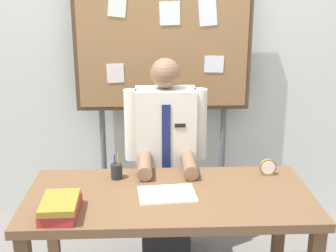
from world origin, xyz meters
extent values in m
cube|color=silver|center=(0.00, 1.25, 1.35)|extent=(6.40, 0.08, 2.70)
cube|color=brown|center=(0.00, 0.00, 0.73)|extent=(1.62, 0.76, 0.05)
cube|color=brown|center=(-0.75, 0.32, 0.35)|extent=(0.07, 0.07, 0.70)
cube|color=brown|center=(0.75, 0.32, 0.35)|extent=(0.07, 0.07, 0.70)
cube|color=#2D2D33|center=(0.00, 0.57, 0.22)|extent=(0.34, 0.30, 0.44)
cube|color=silver|center=(0.00, 0.57, 0.84)|extent=(0.40, 0.22, 0.80)
sphere|color=brown|center=(0.00, 0.57, 1.34)|extent=(0.20, 0.20, 0.20)
cylinder|color=silver|center=(-0.23, 0.55, 1.00)|extent=(0.09, 0.09, 0.48)
cylinder|color=silver|center=(0.23, 0.55, 1.00)|extent=(0.09, 0.09, 0.48)
cylinder|color=brown|center=(-0.14, 0.31, 0.80)|extent=(0.09, 0.30, 0.09)
cylinder|color=brown|center=(0.14, 0.31, 0.80)|extent=(0.09, 0.30, 0.09)
cube|color=navy|center=(0.00, 0.45, 0.90)|extent=(0.06, 0.01, 0.52)
cube|color=black|center=(0.09, 0.45, 1.02)|extent=(0.07, 0.01, 0.02)
cube|color=#4C3823|center=(0.00, 1.05, 1.50)|extent=(1.32, 0.05, 1.07)
cube|color=olive|center=(0.00, 1.03, 1.50)|extent=(1.26, 0.04, 1.01)
cylinder|color=#59595E|center=(-0.48, 1.08, 0.50)|extent=(0.04, 0.04, 1.00)
cylinder|color=#59595E|center=(0.48, 1.08, 0.50)|extent=(0.04, 0.04, 1.00)
cube|color=white|center=(0.32, 1.01, 1.70)|extent=(0.15, 0.00, 0.20)
cube|color=silver|center=(0.02, 1.01, 1.25)|extent=(0.14, 0.00, 0.14)
cube|color=white|center=(0.38, 1.01, 1.32)|extent=(0.15, 0.00, 0.13)
cube|color=white|center=(0.05, 1.01, 1.69)|extent=(0.15, 0.00, 0.17)
cube|color=silver|center=(-0.36, 1.01, 1.26)|extent=(0.13, 0.00, 0.15)
cube|color=silver|center=(-0.33, 1.01, 1.76)|extent=(0.15, 0.00, 0.19)
cube|color=#B22D2D|center=(-0.57, -0.22, 0.78)|extent=(0.19, 0.29, 0.06)
cube|color=olive|center=(-0.57, -0.23, 0.83)|extent=(0.19, 0.27, 0.03)
cube|color=#F4EFCC|center=(-0.01, -0.02, 0.76)|extent=(0.34, 0.26, 0.01)
cylinder|color=olive|center=(0.62, 0.24, 0.81)|extent=(0.11, 0.02, 0.11)
cylinder|color=white|center=(0.62, 0.23, 0.81)|extent=(0.09, 0.00, 0.09)
cube|color=olive|center=(0.62, 0.24, 0.76)|extent=(0.07, 0.04, 0.01)
cylinder|color=#262626|center=(-0.31, 0.23, 0.80)|extent=(0.07, 0.07, 0.09)
cylinder|color=#263399|center=(-0.32, 0.22, 0.84)|extent=(0.01, 0.01, 0.15)
cylinder|color=maroon|center=(-0.32, 0.23, 0.84)|extent=(0.01, 0.01, 0.15)
cylinder|color=gold|center=(-0.30, 0.23, 0.84)|extent=(0.01, 0.01, 0.15)
camera|label=1|loc=(-0.11, -2.32, 1.89)|focal=48.14mm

